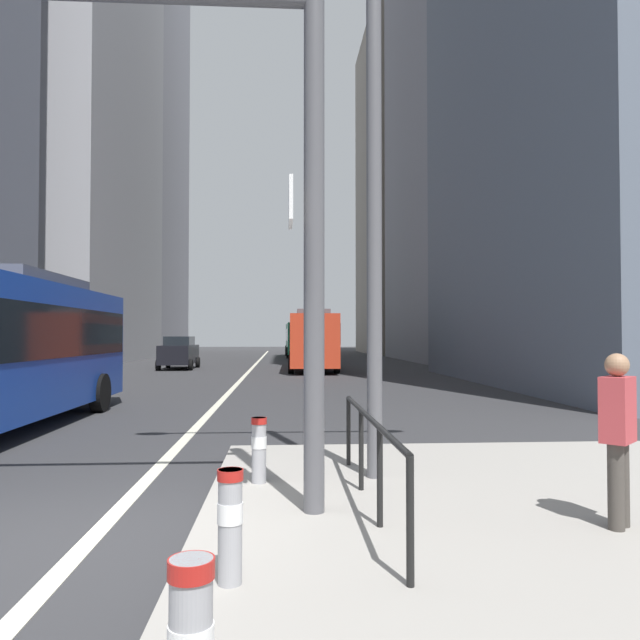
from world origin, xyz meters
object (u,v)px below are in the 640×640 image
Objects in this scene: traffic_signal_gantry at (103,129)px; pedestrian_waiting at (618,431)px; city_bus_red_receding at (312,338)px; bollard_back at (259,446)px; car_receding_near at (306,349)px; bollard_right at (230,520)px; city_bus_red_distant at (300,337)px; car_oncoming_mid at (179,352)px; street_lamp_post at (374,87)px.

pedestrian_waiting is at bearing -7.71° from traffic_signal_gantry.
bollard_back is (-2.00, -26.99, -1.23)m from city_bus_red_receding.
car_receding_near is at bearing 91.96° from pedestrian_waiting.
traffic_signal_gantry is 4.07m from bollard_back.
traffic_signal_gantry is 4.19m from bollard_right.
bollard_back is at bearing -92.33° from city_bus_red_distant.
bollard_back is 4.05m from pedestrian_waiting.
city_bus_red_distant is 2.42× the size of car_receding_near.
car_receding_near is at bearing 89.32° from city_bus_red_receding.
car_oncoming_mid is at bearing -129.09° from car_receding_near.
city_bus_red_distant reaches higher than bollard_back.
car_oncoming_mid and car_receding_near have the same top height.
city_bus_red_distant is at bearing 89.46° from street_lamp_post.
city_bus_red_receding is at bearing 88.91° from street_lamp_post.
pedestrian_waiting is at bearing 16.27° from bollard_right.
street_lamp_post reaches higher than bollard_back.
bollard_back is (0.09, 3.02, -0.02)m from bollard_right.
bollard_right is at bearing -163.73° from pedestrian_waiting.
traffic_signal_gantry reaches higher than pedestrian_waiting.
city_bus_red_receding is 12.57× the size of bollard_right.
car_receding_near is 38.29m from street_lamp_post.
car_receding_near reaches higher than pedestrian_waiting.
bollard_right is (5.78, -31.40, -0.37)m from car_oncoming_mid.
car_oncoming_mid is 0.98× the size of car_receding_near.
city_bus_red_receding is 6.35× the size of pedestrian_waiting.
city_bus_red_receding is at bearing -10.01° from car_oncoming_mid.
pedestrian_waiting is (3.51, -1.96, 0.47)m from bollard_back.
street_lamp_post reaches higher than city_bus_red_distant.
city_bus_red_receding is at bearing 86.00° from bollard_right.
bollard_right is 3.78m from pedestrian_waiting.
traffic_signal_gantry is 3.92× the size of pedestrian_waiting.
street_lamp_post is at bearing -90.97° from car_receding_near.
street_lamp_post is at bearing -75.35° from car_oncoming_mid.
car_oncoming_mid is at bearing 107.19° from pedestrian_waiting.
street_lamp_post reaches higher than bollard_right.
city_bus_red_distant is at bearing 87.67° from bollard_back.
street_lamp_post reaches higher than car_receding_near.
bollard_right is at bearing -91.79° from bollard_back.
car_receding_near is (0.13, 11.25, -0.84)m from city_bus_red_receding.
city_bus_red_receding is 30.10m from bollard_right.
city_bus_red_distant is 13.20× the size of bollard_right.
car_receding_near is 41.32m from bollard_right.
city_bus_red_receding is 27.02m from street_lamp_post.
bollard_right is 3.02m from bollard_back.
bollard_back is at bearing 88.21° from bollard_right.
street_lamp_post reaches higher than city_bus_red_receding.
car_receding_near is 2.76× the size of pedestrian_waiting.
city_bus_red_receding reaches higher than bollard_right.
bollard_right is at bearing -116.29° from street_lamp_post.
city_bus_red_distant is 1.70× the size of traffic_signal_gantry.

